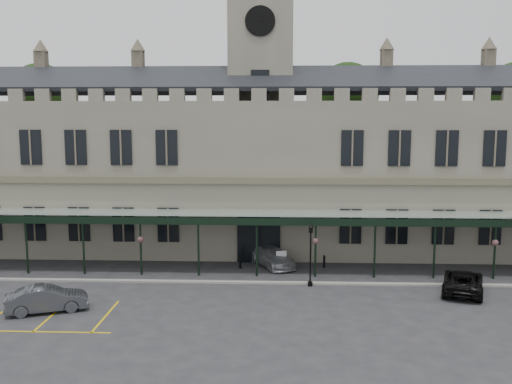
{
  "coord_description": "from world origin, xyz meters",
  "views": [
    {
      "loc": [
        1.54,
        -30.77,
        11.0
      ],
      "look_at": [
        0.0,
        6.0,
        6.0
      ],
      "focal_mm": 40.0,
      "sensor_mm": 36.0,
      "label": 1
    }
  ],
  "objects_px": {
    "clock_tower": "(261,88)",
    "car_left_b": "(47,299)",
    "lamp_post_mid": "(311,249)",
    "car_van": "(463,281)",
    "station_building": "(261,170)",
    "sign_board": "(281,260)",
    "car_taxi": "(272,257)"
  },
  "relations": [
    {
      "from": "clock_tower",
      "to": "car_left_b",
      "type": "height_order",
      "value": "clock_tower"
    },
    {
      "from": "clock_tower",
      "to": "lamp_post_mid",
      "type": "relative_size",
      "value": 5.98
    },
    {
      "from": "clock_tower",
      "to": "car_van",
      "type": "distance_m",
      "value": 21.52
    },
    {
      "from": "station_building",
      "to": "clock_tower",
      "type": "relative_size",
      "value": 2.42
    },
    {
      "from": "station_building",
      "to": "sign_board",
      "type": "height_order",
      "value": "station_building"
    },
    {
      "from": "car_left_b",
      "to": "car_van",
      "type": "distance_m",
      "value": 24.92
    },
    {
      "from": "car_van",
      "to": "station_building",
      "type": "bearing_deg",
      "value": -23.63
    },
    {
      "from": "station_building",
      "to": "sign_board",
      "type": "xyz_separation_m",
      "value": [
        1.69,
        -6.75,
        -5.83
      ]
    },
    {
      "from": "car_taxi",
      "to": "car_van",
      "type": "relative_size",
      "value": 0.95
    },
    {
      "from": "clock_tower",
      "to": "car_left_b",
      "type": "relative_size",
      "value": 5.57
    },
    {
      "from": "sign_board",
      "to": "car_left_b",
      "type": "relative_size",
      "value": 0.29
    },
    {
      "from": "station_building",
      "to": "sign_board",
      "type": "distance_m",
      "value": 9.08
    },
    {
      "from": "clock_tower",
      "to": "lamp_post_mid",
      "type": "height_order",
      "value": "clock_tower"
    },
    {
      "from": "station_building",
      "to": "car_left_b",
      "type": "relative_size",
      "value": 13.47
    },
    {
      "from": "sign_board",
      "to": "car_left_b",
      "type": "distance_m",
      "value": 16.29
    },
    {
      "from": "car_left_b",
      "to": "car_taxi",
      "type": "height_order",
      "value": "car_left_b"
    },
    {
      "from": "lamp_post_mid",
      "to": "car_taxi",
      "type": "relative_size",
      "value": 0.86
    },
    {
      "from": "lamp_post_mid",
      "to": "sign_board",
      "type": "bearing_deg",
      "value": 114.46
    },
    {
      "from": "lamp_post_mid",
      "to": "car_left_b",
      "type": "bearing_deg",
      "value": -160.04
    },
    {
      "from": "car_taxi",
      "to": "clock_tower",
      "type": "bearing_deg",
      "value": 71.42
    },
    {
      "from": "lamp_post_mid",
      "to": "sign_board",
      "type": "xyz_separation_m",
      "value": [
        -1.86,
        4.09,
        -1.82
      ]
    },
    {
      "from": "station_building",
      "to": "car_van",
      "type": "distance_m",
      "value": 18.45
    },
    {
      "from": "station_building",
      "to": "car_van",
      "type": "relative_size",
      "value": 11.91
    },
    {
      "from": "lamp_post_mid",
      "to": "car_van",
      "type": "bearing_deg",
      "value": -5.48
    },
    {
      "from": "clock_tower",
      "to": "sign_board",
      "type": "height_order",
      "value": "clock_tower"
    },
    {
      "from": "clock_tower",
      "to": "car_taxi",
      "type": "height_order",
      "value": "clock_tower"
    },
    {
      "from": "station_building",
      "to": "lamp_post_mid",
      "type": "relative_size",
      "value": 14.48
    },
    {
      "from": "clock_tower",
      "to": "lamp_post_mid",
      "type": "xyz_separation_m",
      "value": [
        3.55,
        -10.93,
        -10.65
      ]
    },
    {
      "from": "station_building",
      "to": "car_left_b",
      "type": "xyz_separation_m",
      "value": [
        -11.5,
        -16.31,
        -5.73
      ]
    },
    {
      "from": "clock_tower",
      "to": "sign_board",
      "type": "relative_size",
      "value": 18.89
    },
    {
      "from": "clock_tower",
      "to": "station_building",
      "type": "bearing_deg",
      "value": -90.0
    },
    {
      "from": "lamp_post_mid",
      "to": "car_van",
      "type": "relative_size",
      "value": 0.82
    }
  ]
}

